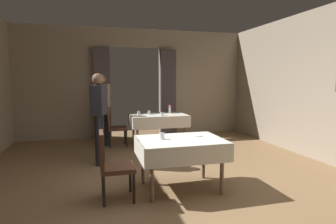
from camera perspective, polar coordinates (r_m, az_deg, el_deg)
name	(u,v)px	position (r m, az deg, el deg)	size (l,w,h in m)	color
ground	(179,193)	(4.10, 2.23, -16.33)	(10.08, 10.08, 0.00)	olive
wall_back	(135,83)	(7.86, -6.78, 5.98)	(6.40, 0.27, 3.00)	gray
dining_table_mid	(181,146)	(4.03, 2.62, -6.96)	(1.23, 0.91, 0.75)	#7A604C
dining_table_far	(158,118)	(6.82, -2.02, -1.30)	(1.38, 0.92, 0.75)	#7A604C
chair_mid_left	(111,162)	(3.78, -11.66, -10.16)	(0.44, 0.44, 0.93)	black
chair_far_left	(114,125)	(6.76, -11.10, -2.68)	(0.44, 0.44, 0.93)	black
glass_mid_a	(162,136)	(3.98, -1.25, -4.99)	(0.07, 0.07, 0.09)	silver
plate_mid_b	(196,135)	(4.24, 5.89, -4.85)	(0.19, 0.19, 0.01)	white
flower_vase_far	(170,109)	(7.03, 0.39, 0.67)	(0.07, 0.07, 0.21)	silver
glass_far_b	(162,114)	(6.55, -1.29, -0.41)	(0.08, 0.08, 0.08)	silver
glass_far_c	(139,113)	(6.76, -6.09, -0.20)	(0.07, 0.07, 0.09)	silver
glass_far_d	(149,113)	(6.80, -3.92, -0.11)	(0.07, 0.07, 0.09)	silver
person_waiter_by_doorway	(99,111)	(5.30, -14.08, 0.23)	(0.32, 0.41, 1.72)	black
person_diner_standing_aside	(102,104)	(6.77, -13.47, 1.62)	(0.41, 0.31, 1.72)	black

